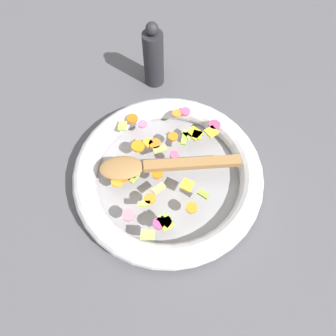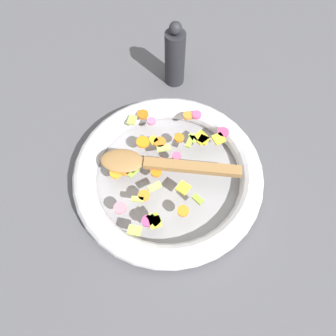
# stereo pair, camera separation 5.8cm
# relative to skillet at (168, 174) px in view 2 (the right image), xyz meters

# --- Properties ---
(ground_plane) EXTENTS (4.00, 4.00, 0.00)m
(ground_plane) POSITION_rel_skillet_xyz_m (0.00, 0.00, -0.02)
(ground_plane) COLOR #4C4C51
(skillet) EXTENTS (0.41, 0.41, 0.05)m
(skillet) POSITION_rel_skillet_xyz_m (0.00, 0.00, 0.00)
(skillet) COLOR gray
(skillet) RESTS_ON ground_plane
(chopped_vegetables) EXTENTS (0.32, 0.23, 0.01)m
(chopped_vegetables) POSITION_rel_skillet_xyz_m (-0.01, -0.01, 0.03)
(chopped_vegetables) COLOR orange
(chopped_vegetables) RESTS_ON skillet
(wooden_spoon) EXTENTS (0.10, 0.29, 0.01)m
(wooden_spoon) POSITION_rel_skillet_xyz_m (0.01, -0.03, 0.04)
(wooden_spoon) COLOR olive
(wooden_spoon) RESTS_ON chopped_vegetables
(pepper_mill) EXTENTS (0.05, 0.05, 0.18)m
(pepper_mill) POSITION_rel_skillet_xyz_m (-0.28, -0.08, 0.06)
(pepper_mill) COLOR #232328
(pepper_mill) RESTS_ON ground_plane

